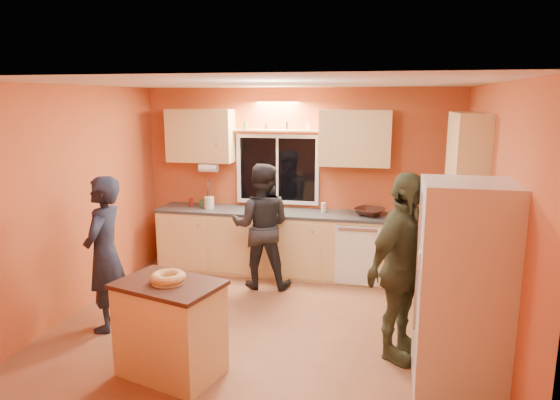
% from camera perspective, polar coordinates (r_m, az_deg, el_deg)
% --- Properties ---
extents(ground, '(4.50, 4.50, 0.00)m').
position_cam_1_polar(ground, '(5.66, -1.67, -14.13)').
color(ground, brown).
rests_on(ground, ground).
extents(room_shell, '(4.54, 4.04, 2.61)m').
position_cam_1_polar(room_shell, '(5.54, 0.45, 2.90)').
color(room_shell, '#AF5B2C').
rests_on(room_shell, ground).
extents(back_counter, '(4.23, 0.62, 0.90)m').
position_cam_1_polar(back_counter, '(7.05, 1.73, -4.94)').
color(back_counter, tan).
rests_on(back_counter, ground).
extents(right_counter, '(0.62, 1.84, 0.90)m').
position_cam_1_polar(right_counter, '(5.85, 18.71, -9.09)').
color(right_counter, tan).
rests_on(right_counter, ground).
extents(refrigerator, '(0.72, 0.70, 1.80)m').
position_cam_1_polar(refrigerator, '(4.48, 20.12, -9.46)').
color(refrigerator, silver).
rests_on(refrigerator, ground).
extents(island, '(1.03, 0.83, 0.87)m').
position_cam_1_polar(island, '(4.70, -12.41, -14.07)').
color(island, tan).
rests_on(island, ground).
extents(bundt_pastry, '(0.31, 0.31, 0.09)m').
position_cam_1_polar(bundt_pastry, '(4.52, -12.67, -8.64)').
color(bundt_pastry, tan).
rests_on(bundt_pastry, island).
extents(person_left, '(0.47, 0.65, 1.66)m').
position_cam_1_polar(person_left, '(5.63, -19.39, -5.84)').
color(person_left, black).
rests_on(person_left, ground).
extents(person_center, '(0.85, 0.70, 1.64)m').
position_cam_1_polar(person_center, '(6.50, -2.15, -2.99)').
color(person_center, black).
rests_on(person_center, ground).
extents(person_right, '(0.92, 1.13, 1.80)m').
position_cam_1_polar(person_right, '(4.84, 13.80, -7.51)').
color(person_right, '#333924').
rests_on(person_right, ground).
extents(mixing_bowl, '(0.51, 0.51, 0.09)m').
position_cam_1_polar(mixing_bowl, '(6.84, 10.19, -1.33)').
color(mixing_bowl, black).
rests_on(mixing_bowl, back_counter).
extents(utensil_crock, '(0.14, 0.14, 0.17)m').
position_cam_1_polar(utensil_crock, '(7.21, -8.10, -0.29)').
color(utensil_crock, beige).
rests_on(utensil_crock, back_counter).
extents(potted_plant, '(0.32, 0.30, 0.29)m').
position_cam_1_polar(potted_plant, '(5.74, 19.39, -3.31)').
color(potted_plant, gray).
rests_on(potted_plant, right_counter).
extents(red_box, '(0.19, 0.17, 0.07)m').
position_cam_1_polar(red_box, '(5.47, 18.56, -5.16)').
color(red_box, maroon).
rests_on(red_box, right_counter).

